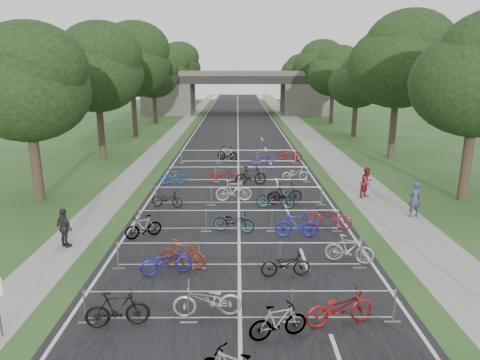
% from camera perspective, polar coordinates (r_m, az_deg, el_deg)
% --- Properties ---
extents(road, '(11.00, 140.00, 0.01)m').
position_cam_1_polar(road, '(58.20, -0.28, 7.35)').
color(road, black).
rests_on(road, ground).
extents(sidewalk_right, '(3.00, 140.00, 0.01)m').
position_cam_1_polar(sidewalk_right, '(58.75, 7.61, 7.29)').
color(sidewalk_right, gray).
rests_on(sidewalk_right, ground).
extents(sidewalk_left, '(2.00, 140.00, 0.01)m').
position_cam_1_polar(sidewalk_left, '(58.67, -7.68, 7.28)').
color(sidewalk_left, gray).
rests_on(sidewalk_left, ground).
extents(lane_markings, '(0.12, 140.00, 0.00)m').
position_cam_1_polar(lane_markings, '(58.20, -0.28, 7.34)').
color(lane_markings, silver).
rests_on(lane_markings, ground).
extents(overpass_bridge, '(31.00, 8.00, 7.05)m').
position_cam_1_polar(overpass_bridge, '(72.83, -0.30, 11.60)').
color(overpass_bridge, '#4E4A46').
rests_on(overpass_bridge, ground).
extents(tree_left_0, '(6.72, 6.72, 10.25)m').
position_cam_1_polar(tree_left_0, '(26.24, -26.46, 11.17)').
color(tree_left_0, '#33261C').
rests_on(tree_left_0, ground).
extents(tree_left_1, '(7.56, 7.56, 11.53)m').
position_cam_1_polar(tree_left_1, '(37.41, -18.52, 13.77)').
color(tree_left_1, '#33261C').
rests_on(tree_left_1, ground).
extents(tree_right_1, '(8.18, 8.18, 12.47)m').
position_cam_1_polar(tree_right_1, '(38.01, 20.62, 14.50)').
color(tree_right_1, '#33261C').
rests_on(tree_right_1, ground).
extents(tree_left_2, '(8.40, 8.40, 12.81)m').
position_cam_1_polar(tree_left_2, '(48.99, -14.21, 15.06)').
color(tree_left_2, '#33261C').
rests_on(tree_left_2, ground).
extents(tree_right_2, '(6.16, 6.16, 9.39)m').
position_cam_1_polar(tree_right_2, '(49.46, 15.47, 12.45)').
color(tree_right_2, '#33261C').
rests_on(tree_right_2, ground).
extents(tree_left_3, '(6.72, 6.72, 10.25)m').
position_cam_1_polar(tree_left_3, '(60.73, -11.42, 13.51)').
color(tree_left_3, '#33261C').
rests_on(tree_left_3, ground).
extents(tree_right_3, '(7.17, 7.17, 10.93)m').
position_cam_1_polar(tree_right_3, '(61.09, 12.48, 13.87)').
color(tree_right_3, '#33261C').
rests_on(tree_right_3, ground).
extents(tree_left_4, '(7.56, 7.56, 11.53)m').
position_cam_1_polar(tree_left_4, '(72.54, -9.63, 14.37)').
color(tree_left_4, '#33261C').
rests_on(tree_left_4, ground).
extents(tree_right_4, '(8.18, 8.18, 12.47)m').
position_cam_1_polar(tree_right_4, '(72.85, 10.42, 14.81)').
color(tree_right_4, '#33261C').
rests_on(tree_right_4, ground).
extents(tree_left_5, '(8.40, 8.40, 12.81)m').
position_cam_1_polar(tree_left_5, '(84.42, -8.34, 14.99)').
color(tree_left_5, '#33261C').
rests_on(tree_left_5, ground).
extents(tree_right_5, '(6.16, 6.16, 9.39)m').
position_cam_1_polar(tree_right_5, '(84.70, 8.85, 13.50)').
color(tree_right_5, '#33261C').
rests_on(tree_right_5, ground).
extents(tree_left_6, '(6.72, 6.72, 10.25)m').
position_cam_1_polar(tree_left_6, '(96.33, -7.32, 13.99)').
color(tree_left_6, '#33261C').
rests_on(tree_left_6, ground).
extents(tree_right_6, '(7.17, 7.17, 10.93)m').
position_cam_1_polar(tree_right_6, '(96.56, 7.74, 14.24)').
color(tree_right_6, '#33261C').
rests_on(tree_right_6, ground).
extents(barrier_row_1, '(9.70, 0.08, 1.10)m').
position_cam_1_polar(barrier_row_1, '(13.24, -0.01, -16.53)').
color(barrier_row_1, '#9A9DA2').
rests_on(barrier_row_1, ground).
extents(barrier_row_2, '(9.70, 0.08, 1.10)m').
position_cam_1_polar(barrier_row_2, '(16.42, -0.08, -10.01)').
color(barrier_row_2, '#9A9DA2').
rests_on(barrier_row_2, ground).
extents(barrier_row_3, '(9.70, 0.08, 1.10)m').
position_cam_1_polar(barrier_row_3, '(19.94, -0.13, -5.45)').
color(barrier_row_3, '#9A9DA2').
rests_on(barrier_row_3, ground).
extents(barrier_row_4, '(9.70, 0.08, 1.10)m').
position_cam_1_polar(barrier_row_4, '(23.74, -0.17, -2.13)').
color(barrier_row_4, '#9A9DA2').
rests_on(barrier_row_4, ground).
extents(barrier_row_5, '(9.70, 0.08, 1.10)m').
position_cam_1_polar(barrier_row_5, '(28.56, -0.20, 0.76)').
color(barrier_row_5, '#9A9DA2').
rests_on(barrier_row_5, ground).
extents(barrier_row_6, '(9.70, 0.08, 1.10)m').
position_cam_1_polar(barrier_row_6, '(34.42, -0.23, 3.16)').
color(barrier_row_6, '#9A9DA2').
rests_on(barrier_row_6, ground).
extents(bike_4, '(1.93, 0.83, 1.12)m').
position_cam_1_polar(bike_4, '(13.56, -16.03, -16.24)').
color(bike_4, black).
rests_on(bike_4, ground).
extents(bike_5, '(2.15, 0.88, 1.11)m').
position_cam_1_polar(bike_5, '(13.56, -4.38, -15.71)').
color(bike_5, '#A8A8B0').
rests_on(bike_5, ground).
extents(bike_6, '(1.81, 0.98, 1.05)m').
position_cam_1_polar(bike_6, '(12.66, 5.14, -18.31)').
color(bike_6, '#9A9DA2').
rests_on(bike_6, ground).
extents(bike_7, '(2.28, 1.26, 1.14)m').
position_cam_1_polar(bike_7, '(13.48, 13.14, -16.21)').
color(bike_7, maroon).
rests_on(bike_7, ground).
extents(bike_8, '(2.01, 1.16, 1.00)m').
position_cam_1_polar(bike_8, '(16.27, -9.79, -10.67)').
color(bike_8, '#1E1B95').
rests_on(bike_8, ground).
extents(bike_9, '(1.94, 1.02, 1.12)m').
position_cam_1_polar(bike_9, '(16.64, -7.64, -9.75)').
color(bike_9, maroon).
rests_on(bike_9, ground).
extents(bike_10, '(1.86, 0.78, 0.95)m').
position_cam_1_polar(bike_10, '(15.98, 6.06, -11.11)').
color(bike_10, black).
rests_on(bike_10, ground).
extents(bike_11, '(1.97, 1.01, 1.14)m').
position_cam_1_polar(bike_11, '(17.42, 14.38, -8.93)').
color(bike_11, '#939399').
rests_on(bike_11, ground).
extents(bike_12, '(1.70, 1.25, 1.01)m').
position_cam_1_polar(bike_12, '(19.77, -12.76, -6.13)').
color(bike_12, '#9A9DA2').
rests_on(bike_12, ground).
extents(bike_13, '(2.00, 1.06, 1.00)m').
position_cam_1_polar(bike_13, '(19.94, -0.82, -5.59)').
color(bike_13, '#9A9DA2').
rests_on(bike_13, ground).
extents(bike_14, '(1.99, 0.64, 1.18)m').
position_cam_1_polar(bike_14, '(19.49, 7.60, -5.93)').
color(bike_14, '#1E1C9D').
rests_on(bike_14, ground).
extents(bike_15, '(2.29, 1.40, 1.13)m').
position_cam_1_polar(bike_15, '(20.82, 11.82, -4.83)').
color(bike_15, maroon).
rests_on(bike_15, ground).
extents(bike_16, '(1.88, 0.97, 0.94)m').
position_cam_1_polar(bike_16, '(23.75, -9.69, -2.53)').
color(bike_16, black).
rests_on(bike_16, ground).
extents(bike_17, '(2.12, 0.70, 1.26)m').
position_cam_1_polar(bike_17, '(24.46, -0.85, -1.42)').
color(bike_17, '#9999A0').
rests_on(bike_17, ground).
extents(bike_18, '(2.13, 1.11, 1.07)m').
position_cam_1_polar(bike_18, '(23.30, 4.75, -2.54)').
color(bike_18, '#9A9DA2').
rests_on(bike_18, ground).
extents(bike_19, '(2.10, 0.95, 1.22)m').
position_cam_1_polar(bike_19, '(24.04, 5.98, -1.83)').
color(bike_19, black).
rests_on(bike_19, ground).
extents(bike_20, '(1.75, 0.60, 1.04)m').
position_cam_1_polar(bike_20, '(28.42, -8.90, 0.46)').
color(bike_20, navy).
rests_on(bike_20, ground).
extents(bike_21, '(2.18, 0.96, 1.11)m').
position_cam_1_polar(bike_21, '(28.49, -2.35, 0.73)').
color(bike_21, maroon).
rests_on(bike_21, ground).
extents(bike_22, '(2.13, 0.92, 1.24)m').
position_cam_1_polar(bike_22, '(27.83, 1.44, 0.55)').
color(bike_22, black).
rests_on(bike_22, ground).
extents(bike_23, '(1.84, 0.92, 0.93)m').
position_cam_1_polar(bike_23, '(29.36, 7.35, 0.86)').
color(bike_23, '#B3B3BB').
rests_on(bike_23, ground).
extents(bike_25, '(1.96, 1.54, 1.19)m').
position_cam_1_polar(bike_25, '(35.33, -1.69, 3.54)').
color(bike_25, '#9A9DA2').
rests_on(bike_25, ground).
extents(bike_26, '(2.00, 1.02, 1.00)m').
position_cam_1_polar(bike_26, '(33.66, 3.02, 2.80)').
color(bike_26, '#211C9D').
rests_on(bike_26, ground).
extents(bike_27, '(2.09, 1.17, 1.21)m').
position_cam_1_polar(bike_27, '(35.59, 6.72, 3.54)').
color(bike_27, maroon).
rests_on(bike_27, ground).
extents(pedestrian_a, '(0.75, 0.56, 1.89)m').
position_cam_1_polar(pedestrian_a, '(23.54, 22.25, -2.39)').
color(pedestrian_a, '#35364F').
rests_on(pedestrian_a, ground).
extents(pedestrian_b, '(1.12, 1.08, 1.81)m').
position_cam_1_polar(pedestrian_b, '(26.18, 16.57, -0.33)').
color(pedestrian_b, maroon).
rests_on(pedestrian_b, ground).
extents(pedestrian_c, '(1.06, 0.94, 1.72)m').
position_cam_1_polar(pedestrian_c, '(19.64, -22.37, -5.95)').
color(pedestrian_c, '#252527').
rests_on(pedestrian_c, ground).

